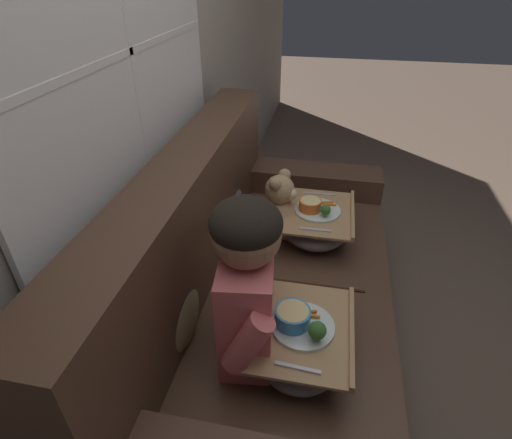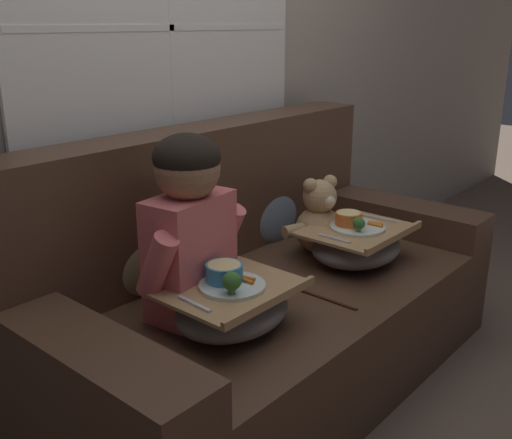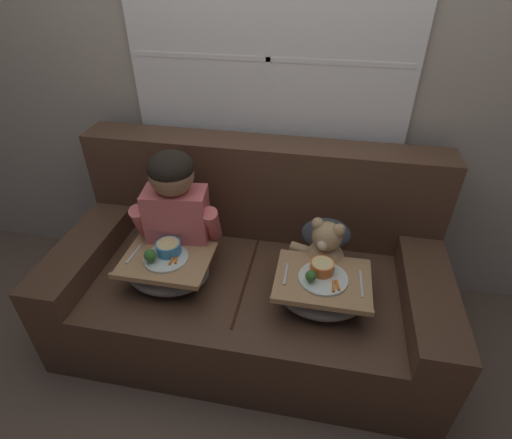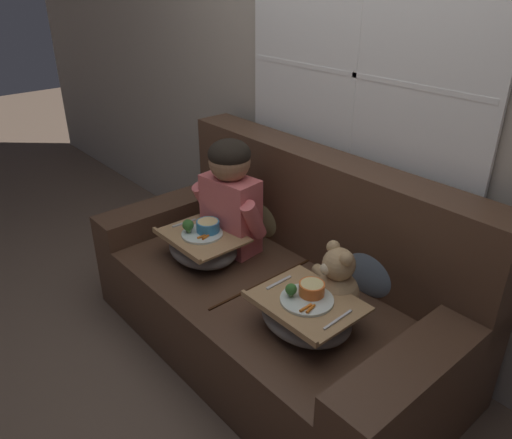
# 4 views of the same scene
# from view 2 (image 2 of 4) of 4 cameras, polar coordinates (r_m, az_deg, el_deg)

# --- Properties ---
(ground_plane) EXTENTS (14.00, 14.00, 0.00)m
(ground_plane) POSITION_cam_2_polar(r_m,az_deg,el_deg) (2.54, 1.47, -14.69)
(ground_plane) COLOR brown
(wall_back_with_window) EXTENTS (8.00, 0.08, 2.60)m
(wall_back_with_window) POSITION_cam_2_polar(r_m,az_deg,el_deg) (2.53, -8.78, 16.34)
(wall_back_with_window) COLOR #A89E8E
(wall_back_with_window) RESTS_ON ground_plane
(couch) EXTENTS (1.95, 0.98, 0.98)m
(couch) POSITION_cam_2_polar(r_m,az_deg,el_deg) (2.42, 0.03, -7.35)
(couch) COLOR #4C3323
(couch) RESTS_ON ground_plane
(throw_pillow_behind_child) EXTENTS (0.34, 0.16, 0.35)m
(throw_pillow_behind_child) POSITION_cam_2_polar(r_m,az_deg,el_deg) (2.23, -10.83, -2.92)
(throw_pillow_behind_child) COLOR #898456
(throw_pillow_behind_child) RESTS_ON couch
(throw_pillow_behind_teddy) EXTENTS (0.35, 0.17, 0.36)m
(throw_pillow_behind_teddy) POSITION_cam_2_polar(r_m,az_deg,el_deg) (2.73, 1.55, 1.38)
(throw_pillow_behind_teddy) COLOR slate
(throw_pillow_behind_teddy) RESTS_ON couch
(child_figure) EXTENTS (0.46, 0.24, 0.62)m
(child_figure) POSITION_cam_2_polar(r_m,az_deg,el_deg) (1.98, -6.39, 0.16)
(child_figure) COLOR #DB6666
(child_figure) RESTS_ON couch
(teddy_bear) EXTENTS (0.36, 0.26, 0.34)m
(teddy_bear) POSITION_cam_2_polar(r_m,az_deg,el_deg) (2.59, 6.08, -0.10)
(teddy_bear) COLOR tan
(teddy_bear) RESTS_ON couch
(lap_tray_child) EXTENTS (0.43, 0.34, 0.23)m
(lap_tray_child) POSITION_cam_2_polar(r_m,az_deg,el_deg) (1.96, -2.27, -8.21)
(lap_tray_child) COLOR slate
(lap_tray_child) RESTS_ON child_figure
(lap_tray_teddy) EXTENTS (0.44, 0.36, 0.22)m
(lap_tray_teddy) POSITION_cam_2_polar(r_m,az_deg,el_deg) (2.51, 9.54, -2.31)
(lap_tray_teddy) COLOR slate
(lap_tray_teddy) RESTS_ON teddy_bear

